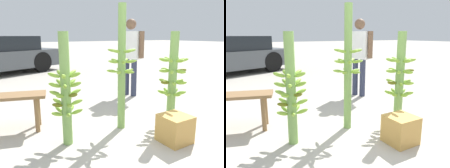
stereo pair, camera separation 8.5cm
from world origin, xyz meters
The scene contains 6 objects.
ground_plane centered at (0.00, 0.00, 0.00)m, with size 80.00×80.00×0.00m, color #B2AA9E.
banana_stalk_left centered at (-0.85, 0.41, 0.65)m, with size 0.39×0.39×1.31m.
banana_stalk_center centered at (-0.04, 0.47, 0.85)m, with size 0.40×0.40×1.67m.
banana_stalk_right centered at (0.70, 0.25, 0.67)m, with size 0.42×0.42×1.33m.
vendor_person centered at (1.07, 1.78, 0.95)m, with size 0.32×0.62×1.60m.
produce_crate centered at (0.27, -0.22, 0.17)m, with size 0.34×0.34×0.34m.
Camera 1 is at (-1.67, -1.91, 1.27)m, focal length 35.00 mm.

